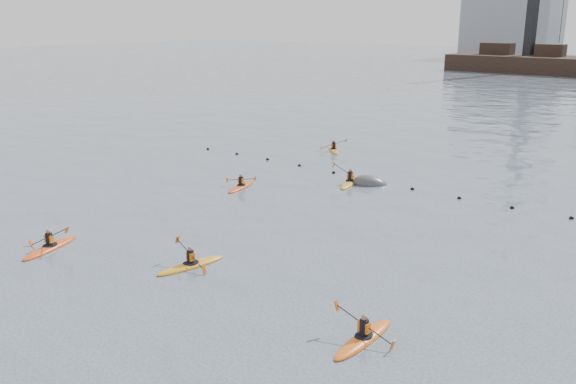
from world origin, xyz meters
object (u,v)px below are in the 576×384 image
Objects in this scene: kayaker_1 at (191,264)px; kayaker_2 at (241,186)px; kayaker_0 at (50,247)px; kayaker_4 at (364,338)px; kayaker_3 at (350,182)px; kayaker_5 at (334,150)px; mooring_buoy at (370,184)px.

kayaker_2 is at bearing 134.06° from kayaker_1.
kayaker_0 is 1.02× the size of kayaker_4.
kayaker_0 is 0.97× the size of kayaker_3.
kayaker_5 is at bearing 77.04° from kayaker_0.
kayaker_1 is 1.05× the size of kayaker_2.
kayaker_3 is 9.69m from kayaker_5.
kayaker_5 is (-1.82, 12.30, 0.00)m from kayaker_2.
kayaker_3 is at bearing 58.86° from kayaker_0.
kayaker_2 is 0.90× the size of kayaker_3.
kayaker_3 reaches higher than kayaker_0.
kayaker_1 is at bearing -98.99° from kayaker_3.
kayaker_4 is at bearing 6.59° from kayaker_1.
mooring_buoy is (5.22, 18.50, -0.10)m from kayaker_0.
kayaker_2 reaches higher than mooring_buoy.
kayaker_3 reaches higher than kayaker_2.
mooring_buoy is at bearing 56.11° from kayaker_0.
kayaker_0 is 1.28× the size of kayaker_5.
kayaker_3 is 19.30m from kayaker_4.
kayaker_5 is at bearing -54.07° from kayaker_4.
kayaker_4 is (11.08, -15.80, -0.00)m from kayaker_3.
kayaker_2 is at bearing -135.10° from mooring_buoy.
mooring_buoy is at bearing 104.44° from kayaker_1.
kayaker_3 is 1.04× the size of kayaker_4.
kayaker_1 is (6.40, 2.63, -0.00)m from kayaker_0.
kayaker_2 is at bearing 73.91° from kayaker_0.
kayaker_2 is 0.94× the size of kayaker_4.
kayaker_1 is at bearing 4.18° from kayaker_0.
kayaker_1 reaches higher than mooring_buoy.
kayaker_3 is 1.54× the size of mooring_buoy.
mooring_buoy is at bearing 12.60° from kayaker_3.
mooring_buoy is (7.50, -6.64, -0.09)m from kayaker_5.
kayaker_0 is 12.85m from kayaker_2.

